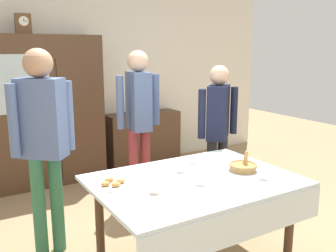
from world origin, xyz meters
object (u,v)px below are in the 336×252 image
(dining_table, at_px, (197,192))
(bread_basket, at_px, (243,167))
(person_near_right_end, at_px, (43,132))
(person_behind_table_right, at_px, (218,123))
(tea_cup_mid_left, at_px, (263,177))
(tea_cup_near_left, at_px, (180,170))
(spoon_far_right, at_px, (216,194))
(tea_cup_front_edge, at_px, (193,160))
(tea_cup_center, at_px, (155,190))
(tea_cup_near_right, at_px, (201,182))
(bookshelf_low, at_px, (143,139))
(spoon_center, at_px, (172,165))
(book_stack, at_px, (143,110))
(pastry_plate, at_px, (113,184))
(wall_cabinet, at_px, (15,114))
(person_beside_shelf, at_px, (139,111))
(mantel_clock, at_px, (23,24))

(dining_table, height_order, bread_basket, bread_basket)
(person_near_right_end, bearing_deg, person_behind_table_right, 1.49)
(tea_cup_mid_left, bearing_deg, tea_cup_near_left, 133.95)
(spoon_far_right, bearing_deg, tea_cup_front_edge, 68.31)
(tea_cup_center, height_order, bread_basket, bread_basket)
(tea_cup_mid_left, distance_m, tea_cup_near_right, 0.51)
(dining_table, relative_size, tea_cup_near_left, 11.94)
(spoon_far_right, bearing_deg, bookshelf_low, 72.30)
(tea_cup_near_right, xyz_separation_m, spoon_center, (0.08, 0.53, -0.02))
(book_stack, bearing_deg, person_behind_table_right, -89.22)
(tea_cup_front_edge, xyz_separation_m, person_near_right_end, (-1.16, 0.48, 0.30))
(book_stack, xyz_separation_m, pastry_plate, (-1.49, -2.42, -0.08))
(spoon_center, relative_size, person_near_right_end, 0.07)
(person_near_right_end, bearing_deg, bread_basket, -31.24)
(dining_table, xyz_separation_m, spoon_far_right, (-0.05, -0.30, 0.10))
(wall_cabinet, xyz_separation_m, person_behind_table_right, (1.81, -1.69, -0.01))
(pastry_plate, xyz_separation_m, person_behind_table_right, (1.52, 0.67, 0.19))
(spoon_center, relative_size, person_behind_table_right, 0.08)
(tea_cup_mid_left, distance_m, person_behind_table_right, 1.26)
(person_behind_table_right, height_order, person_beside_shelf, person_beside_shelf)
(tea_cup_center, xyz_separation_m, person_beside_shelf, (0.63, 1.51, 0.28))
(tea_cup_mid_left, xyz_separation_m, tea_cup_near_right, (-0.49, 0.15, 0.00))
(tea_cup_near_right, relative_size, person_beside_shelf, 0.08)
(tea_cup_front_edge, relative_size, tea_cup_center, 1.00)
(wall_cabinet, height_order, book_stack, wall_cabinet)
(spoon_center, bearing_deg, spoon_far_right, -96.78)
(dining_table, height_order, wall_cabinet, wall_cabinet)
(person_near_right_end, bearing_deg, tea_cup_near_left, -34.03)
(person_behind_table_right, bearing_deg, wall_cabinet, 136.90)
(spoon_center, bearing_deg, tea_cup_near_right, -98.41)
(tea_cup_front_edge, relative_size, spoon_center, 1.09)
(bookshelf_low, distance_m, book_stack, 0.44)
(person_behind_table_right, bearing_deg, tea_cup_mid_left, -112.03)
(mantel_clock, bearing_deg, spoon_far_right, -76.91)
(tea_cup_near_left, bearing_deg, tea_cup_mid_left, -46.05)
(tea_cup_near_left, bearing_deg, wall_cabinet, 110.46)
(book_stack, xyz_separation_m, bread_basket, (-0.42, -2.65, -0.06))
(tea_cup_near_right, bearing_deg, bookshelf_low, 71.30)
(person_behind_table_right, xyz_separation_m, person_near_right_end, (-1.86, -0.05, 0.13))
(pastry_plate, bearing_deg, tea_cup_near_right, -30.72)
(tea_cup_mid_left, xyz_separation_m, spoon_center, (-0.41, 0.68, -0.02))
(tea_cup_mid_left, height_order, tea_cup_center, same)
(tea_cup_mid_left, height_order, spoon_far_right, tea_cup_mid_left)
(tea_cup_mid_left, bearing_deg, book_stack, 81.30)
(tea_cup_front_edge, distance_m, person_behind_table_right, 0.89)
(tea_cup_near_left, bearing_deg, person_beside_shelf, 79.09)
(person_near_right_end, xyz_separation_m, person_beside_shelf, (1.17, 0.59, -0.02))
(spoon_far_right, xyz_separation_m, person_near_right_end, (-0.90, 1.15, 0.32))
(dining_table, relative_size, wall_cabinet, 0.72)
(mantel_clock, height_order, person_near_right_end, mantel_clock)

